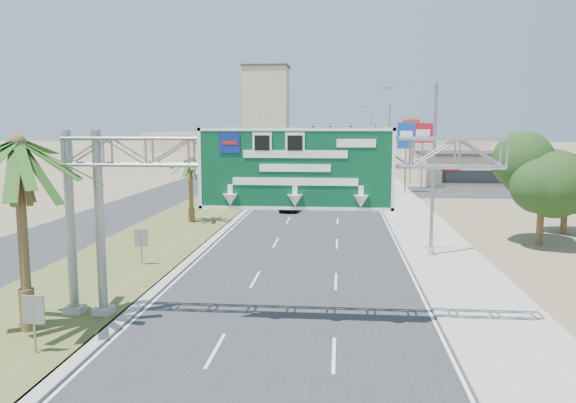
% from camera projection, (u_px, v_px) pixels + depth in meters
% --- Properties ---
extents(road, '(12.00, 300.00, 0.02)m').
position_uv_depth(road, '(330.00, 163.00, 120.48)').
color(road, '#28282B').
rests_on(road, ground).
extents(sidewalk_right, '(4.00, 300.00, 0.10)m').
position_uv_depth(sidewalk_right, '(370.00, 163.00, 119.70)').
color(sidewalk_right, '#9E9B93').
rests_on(sidewalk_right, ground).
extents(median_grass, '(7.00, 300.00, 0.12)m').
position_uv_depth(median_grass, '(284.00, 162.00, 121.38)').
color(median_grass, '#4C5726').
rests_on(median_grass, ground).
extents(opposing_road, '(8.00, 300.00, 0.02)m').
position_uv_depth(opposing_road, '(252.00, 162.00, 122.03)').
color(opposing_road, '#28282B').
rests_on(opposing_road, ground).
extents(sign_gantry, '(16.75, 1.24, 7.50)m').
position_uv_depth(sign_gantry, '(254.00, 166.00, 20.99)').
color(sign_gantry, gray).
rests_on(sign_gantry, ground).
extents(palm_near, '(5.70, 5.70, 8.35)m').
position_uv_depth(palm_near, '(17.00, 144.00, 19.71)').
color(palm_near, brown).
rests_on(palm_near, ground).
extents(palm_row_b, '(3.99, 3.99, 5.95)m').
position_uv_depth(palm_row_b, '(190.00, 161.00, 43.70)').
color(palm_row_b, brown).
rests_on(palm_row_b, ground).
extents(palm_row_c, '(3.99, 3.99, 6.75)m').
position_uv_depth(palm_row_c, '(230.00, 145.00, 59.40)').
color(palm_row_c, brown).
rests_on(palm_row_c, ground).
extents(palm_row_d, '(3.99, 3.99, 5.45)m').
position_uv_depth(palm_row_d, '(255.00, 150.00, 77.33)').
color(palm_row_d, brown).
rests_on(palm_row_d, ground).
extents(palm_row_e, '(3.99, 3.99, 6.15)m').
position_uv_depth(palm_row_e, '(272.00, 142.00, 96.00)').
color(palm_row_e, brown).
rests_on(palm_row_e, ground).
extents(palm_row_f, '(3.99, 3.99, 5.75)m').
position_uv_depth(palm_row_f, '(286.00, 141.00, 120.73)').
color(palm_row_f, brown).
rests_on(palm_row_f, ground).
extents(streetlight_near, '(3.27, 0.44, 10.00)m').
position_uv_depth(streetlight_near, '(430.00, 177.00, 32.32)').
color(streetlight_near, gray).
rests_on(streetlight_near, ground).
extents(streetlight_mid, '(3.27, 0.44, 10.00)m').
position_uv_depth(streetlight_mid, '(387.00, 153.00, 61.94)').
color(streetlight_mid, gray).
rests_on(streetlight_mid, ground).
extents(streetlight_far, '(3.27, 0.44, 10.00)m').
position_uv_depth(streetlight_far, '(370.00, 144.00, 97.48)').
color(streetlight_far, gray).
rests_on(streetlight_far, ground).
extents(signal_mast, '(10.28, 0.71, 8.00)m').
position_uv_depth(signal_mast, '(361.00, 146.00, 81.83)').
color(signal_mast, gray).
rests_on(signal_mast, ground).
extents(store_building, '(18.00, 10.00, 4.00)m').
position_uv_depth(store_building, '(489.00, 169.00, 74.77)').
color(store_building, tan).
rests_on(store_building, ground).
extents(oak_near, '(4.50, 4.50, 6.80)m').
position_uv_depth(oak_near, '(543.00, 175.00, 35.59)').
color(oak_near, brown).
rests_on(oak_near, ground).
extents(oak_far, '(3.50, 3.50, 5.60)m').
position_uv_depth(oak_far, '(566.00, 180.00, 39.36)').
color(oak_far, brown).
rests_on(oak_far, ground).
extents(median_signback_a, '(0.75, 0.08, 2.08)m').
position_uv_depth(median_signback_a, '(34.00, 314.00, 18.33)').
color(median_signback_a, gray).
rests_on(median_signback_a, ground).
extents(median_signback_b, '(0.75, 0.08, 2.08)m').
position_uv_depth(median_signback_b, '(141.00, 241.00, 30.24)').
color(median_signback_b, gray).
rests_on(median_signback_b, ground).
extents(tower_distant, '(20.00, 16.00, 35.00)m').
position_uv_depth(tower_distant, '(266.00, 106.00, 259.32)').
color(tower_distant, tan).
rests_on(tower_distant, ground).
extents(building_distant_left, '(24.00, 14.00, 6.00)m').
position_uv_depth(building_distant_left, '(187.00, 142.00, 173.55)').
color(building_distant_left, tan).
rests_on(building_distant_left, ground).
extents(building_distant_right, '(20.00, 12.00, 5.00)m').
position_uv_depth(building_distant_right, '(447.00, 147.00, 147.04)').
color(building_distant_right, tan).
rests_on(building_distant_right, ground).
extents(car_left_lane, '(2.12, 4.33, 1.42)m').
position_uv_depth(car_left_lane, '(291.00, 203.00, 50.76)').
color(car_left_lane, black).
rests_on(car_left_lane, ground).
extents(car_mid_lane, '(1.80, 4.32, 1.39)m').
position_uv_depth(car_mid_lane, '(309.00, 191.00, 61.01)').
color(car_mid_lane, maroon).
rests_on(car_mid_lane, ground).
extents(car_right_lane, '(3.18, 5.83, 1.55)m').
position_uv_depth(car_right_lane, '(355.00, 184.00, 67.63)').
color(car_right_lane, gray).
rests_on(car_right_lane, ground).
extents(car_far, '(2.37, 5.29, 1.51)m').
position_uv_depth(car_far, '(313.00, 169.00, 91.30)').
color(car_far, black).
rests_on(car_far, ground).
extents(pole_sign_red_near, '(2.40, 0.35, 8.26)m').
position_uv_depth(pole_sign_red_near, '(423.00, 136.00, 68.79)').
color(pole_sign_red_near, gray).
rests_on(pole_sign_red_near, ground).
extents(pole_sign_blue, '(2.02, 0.60, 8.31)m').
position_uv_depth(pole_sign_blue, '(406.00, 139.00, 64.30)').
color(pole_sign_blue, gray).
rests_on(pole_sign_blue, ground).
extents(pole_sign_red_far, '(2.18, 0.98, 8.82)m').
position_uv_depth(pole_sign_red_far, '(411.00, 132.00, 75.57)').
color(pole_sign_red_far, gray).
rests_on(pole_sign_red_far, ground).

